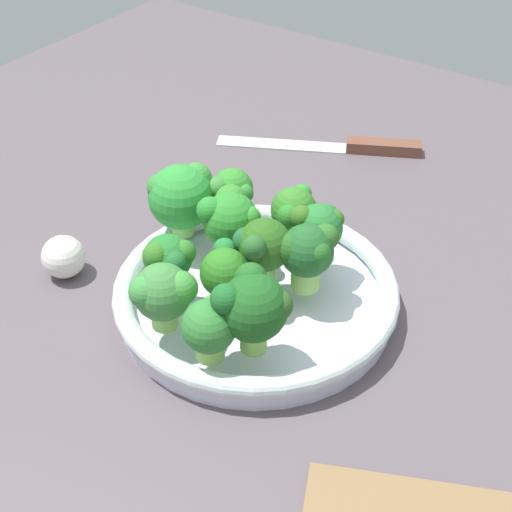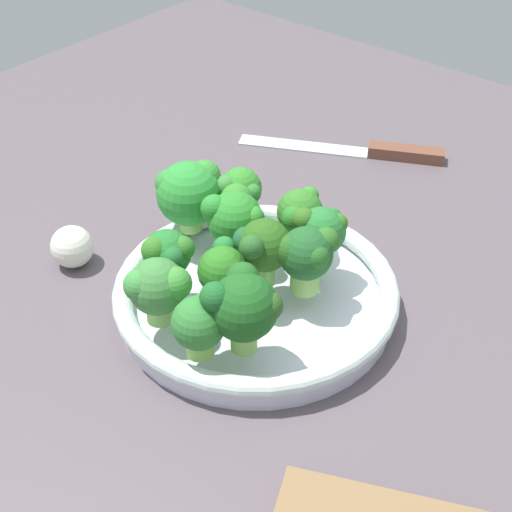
{
  "view_description": "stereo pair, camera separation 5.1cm",
  "coord_description": "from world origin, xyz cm",
  "px_view_note": "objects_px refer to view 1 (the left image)",
  "views": [
    {
      "loc": [
        44.92,
        33.25,
        50.38
      ],
      "look_at": [
        -2.08,
        0.81,
        6.46
      ],
      "focal_mm": 54.2,
      "sensor_mm": 36.0,
      "label": 1
    },
    {
      "loc": [
        41.84,
        37.32,
        50.38
      ],
      "look_at": [
        -2.08,
        0.81,
        6.46
      ],
      "focal_mm": 54.2,
      "sensor_mm": 36.0,
      "label": 2
    }
  ],
  "objects_px": {
    "broccoli_floret_11": "(181,196)",
    "garlic_bulb": "(63,257)",
    "bowl": "(256,294)",
    "broccoli_floret_5": "(168,259)",
    "broccoli_floret_7": "(210,324)",
    "broccoli_floret_3": "(253,306)",
    "broccoli_floret_1": "(318,228)",
    "broccoli_floret_9": "(264,246)",
    "broccoli_floret_10": "(307,252)",
    "broccoli_floret_8": "(231,192)",
    "broccoli_floret_4": "(292,211)",
    "knife": "(347,146)",
    "broccoli_floret_0": "(221,269)",
    "broccoli_floret_6": "(164,292)",
    "broccoli_floret_2": "(230,218)"
  },
  "relations": [
    {
      "from": "broccoli_floret_4",
      "to": "broccoli_floret_6",
      "type": "height_order",
      "value": "broccoli_floret_6"
    },
    {
      "from": "broccoli_floret_5",
      "to": "broccoli_floret_3",
      "type": "bearing_deg",
      "value": 81.91
    },
    {
      "from": "broccoli_floret_9",
      "to": "broccoli_floret_10",
      "type": "height_order",
      "value": "broccoli_floret_9"
    },
    {
      "from": "bowl",
      "to": "broccoli_floret_0",
      "type": "relative_size",
      "value": 5.08
    },
    {
      "from": "bowl",
      "to": "broccoli_floret_2",
      "type": "distance_m",
      "value": 0.08
    },
    {
      "from": "broccoli_floret_5",
      "to": "broccoli_floret_11",
      "type": "xyz_separation_m",
      "value": [
        -0.09,
        -0.05,
        0.0
      ]
    },
    {
      "from": "broccoli_floret_3",
      "to": "garlic_bulb",
      "type": "distance_m",
      "value": 0.25
    },
    {
      "from": "broccoli_floret_6",
      "to": "broccoli_floret_8",
      "type": "xyz_separation_m",
      "value": [
        -0.16,
        -0.04,
        0.0
      ]
    },
    {
      "from": "broccoli_floret_7",
      "to": "garlic_bulb",
      "type": "distance_m",
      "value": 0.22
    },
    {
      "from": "broccoli_floret_1",
      "to": "garlic_bulb",
      "type": "bearing_deg",
      "value": -60.14
    },
    {
      "from": "broccoli_floret_5",
      "to": "broccoli_floret_10",
      "type": "distance_m",
      "value": 0.13
    },
    {
      "from": "bowl",
      "to": "broccoli_floret_1",
      "type": "relative_size",
      "value": 4.3
    },
    {
      "from": "broccoli_floret_5",
      "to": "broccoli_floret_7",
      "type": "xyz_separation_m",
      "value": [
        0.04,
        0.08,
        -0.01
      ]
    },
    {
      "from": "broccoli_floret_2",
      "to": "knife",
      "type": "distance_m",
      "value": 0.31
    },
    {
      "from": "broccoli_floret_10",
      "to": "broccoli_floret_11",
      "type": "xyz_separation_m",
      "value": [
        -0.0,
        -0.15,
        0.0
      ]
    },
    {
      "from": "broccoli_floret_6",
      "to": "knife",
      "type": "distance_m",
      "value": 0.43
    },
    {
      "from": "broccoli_floret_10",
      "to": "garlic_bulb",
      "type": "distance_m",
      "value": 0.26
    },
    {
      "from": "broccoli_floret_5",
      "to": "broccoli_floret_6",
      "type": "xyz_separation_m",
      "value": [
        0.04,
        0.02,
        -0.0
      ]
    },
    {
      "from": "bowl",
      "to": "broccoli_floret_9",
      "type": "height_order",
      "value": "broccoli_floret_9"
    },
    {
      "from": "bowl",
      "to": "broccoli_floret_8",
      "type": "height_order",
      "value": "broccoli_floret_8"
    },
    {
      "from": "broccoli_floret_11",
      "to": "garlic_bulb",
      "type": "relative_size",
      "value": 1.71
    },
    {
      "from": "broccoli_floret_3",
      "to": "broccoli_floret_9",
      "type": "distance_m",
      "value": 0.09
    },
    {
      "from": "broccoli_floret_7",
      "to": "broccoli_floret_11",
      "type": "height_order",
      "value": "broccoli_floret_11"
    },
    {
      "from": "bowl",
      "to": "broccoli_floret_7",
      "type": "distance_m",
      "value": 0.12
    },
    {
      "from": "broccoli_floret_2",
      "to": "bowl",
      "type": "bearing_deg",
      "value": 63.4
    },
    {
      "from": "broccoli_floret_7",
      "to": "broccoli_floret_8",
      "type": "distance_m",
      "value": 0.19
    },
    {
      "from": "broccoli_floret_2",
      "to": "broccoli_floret_11",
      "type": "height_order",
      "value": "broccoli_floret_11"
    },
    {
      "from": "broccoli_floret_6",
      "to": "broccoli_floret_9",
      "type": "bearing_deg",
      "value": 159.3
    },
    {
      "from": "broccoli_floret_2",
      "to": "broccoli_floret_3",
      "type": "height_order",
      "value": "broccoli_floret_3"
    },
    {
      "from": "broccoli_floret_7",
      "to": "broccoli_floret_8",
      "type": "bearing_deg",
      "value": -149.22
    },
    {
      "from": "broccoli_floret_3",
      "to": "broccoli_floret_6",
      "type": "relative_size",
      "value": 1.2
    },
    {
      "from": "broccoli_floret_4",
      "to": "garlic_bulb",
      "type": "distance_m",
      "value": 0.24
    },
    {
      "from": "broccoli_floret_8",
      "to": "broccoli_floret_11",
      "type": "height_order",
      "value": "broccoli_floret_11"
    },
    {
      "from": "bowl",
      "to": "broccoli_floret_11",
      "type": "height_order",
      "value": "broccoli_floret_11"
    },
    {
      "from": "bowl",
      "to": "broccoli_floret_11",
      "type": "bearing_deg",
      "value": -102.41
    },
    {
      "from": "broccoli_floret_0",
      "to": "broccoli_floret_1",
      "type": "xyz_separation_m",
      "value": [
        -0.1,
        0.04,
        0.01
      ]
    },
    {
      "from": "broccoli_floret_3",
      "to": "broccoli_floret_1",
      "type": "bearing_deg",
      "value": -172.28
    },
    {
      "from": "broccoli_floret_0",
      "to": "broccoli_floret_7",
      "type": "distance_m",
      "value": 0.08
    },
    {
      "from": "broccoli_floret_6",
      "to": "broccoli_floret_9",
      "type": "xyz_separation_m",
      "value": [
        -0.1,
        0.04,
        0.0
      ]
    },
    {
      "from": "broccoli_floret_6",
      "to": "broccoli_floret_0",
      "type": "bearing_deg",
      "value": 165.54
    },
    {
      "from": "bowl",
      "to": "broccoli_floret_0",
      "type": "height_order",
      "value": "broccoli_floret_0"
    },
    {
      "from": "broccoli_floret_4",
      "to": "broccoli_floret_9",
      "type": "bearing_deg",
      "value": 12.66
    },
    {
      "from": "broccoli_floret_10",
      "to": "bowl",
      "type": "bearing_deg",
      "value": -65.86
    },
    {
      "from": "broccoli_floret_4",
      "to": "broccoli_floret_11",
      "type": "bearing_deg",
      "value": -61.8
    },
    {
      "from": "broccoli_floret_0",
      "to": "garlic_bulb",
      "type": "relative_size",
      "value": 1.21
    },
    {
      "from": "broccoli_floret_8",
      "to": "broccoli_floret_4",
      "type": "bearing_deg",
      "value": 101.6
    },
    {
      "from": "bowl",
      "to": "broccoli_floret_5",
      "type": "relative_size",
      "value": 4.34
    },
    {
      "from": "broccoli_floret_6",
      "to": "broccoli_floret_8",
      "type": "distance_m",
      "value": 0.17
    },
    {
      "from": "broccoli_floret_4",
      "to": "knife",
      "type": "distance_m",
      "value": 0.26
    },
    {
      "from": "broccoli_floret_8",
      "to": "garlic_bulb",
      "type": "distance_m",
      "value": 0.18
    }
  ]
}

